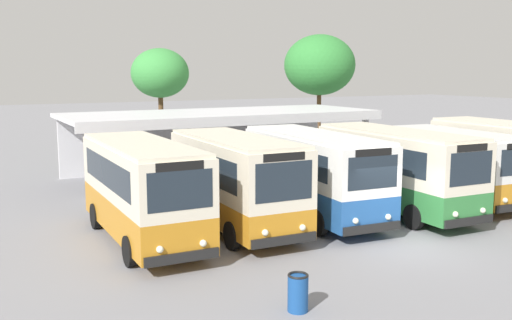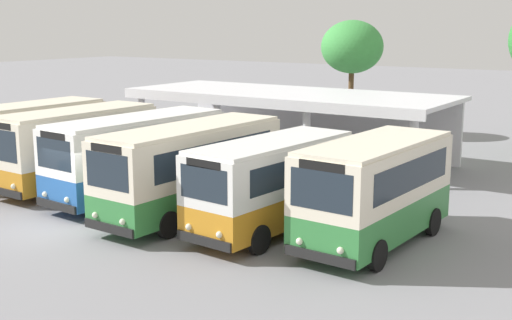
# 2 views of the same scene
# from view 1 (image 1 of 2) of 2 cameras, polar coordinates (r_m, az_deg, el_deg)

# --- Properties ---
(ground_plane) EXTENTS (180.00, 180.00, 0.00)m
(ground_plane) POSITION_cam_1_polar(r_m,az_deg,el_deg) (19.34, 13.82, -8.20)
(ground_plane) COLOR gray
(city_bus_nearest_orange) EXTENTS (2.47, 7.53, 3.27)m
(city_bus_nearest_orange) POSITION_cam_1_polar(r_m,az_deg,el_deg) (19.29, -11.04, -2.62)
(city_bus_nearest_orange) COLOR black
(city_bus_nearest_orange) RESTS_ON ground
(city_bus_second_in_row) EXTENTS (2.61, 7.23, 3.28)m
(city_bus_second_in_row) POSITION_cam_1_polar(r_m,az_deg,el_deg) (20.43, -2.03, -1.82)
(city_bus_second_in_row) COLOR black
(city_bus_second_in_row) RESTS_ON ground
(city_bus_middle_cream) EXTENTS (2.82, 7.90, 3.22)m
(city_bus_middle_cream) POSITION_cam_1_polar(r_m,az_deg,el_deg) (22.17, 5.60, -1.09)
(city_bus_middle_cream) COLOR black
(city_bus_middle_cream) RESTS_ON ground
(city_bus_fourth_amber) EXTENTS (2.60, 7.93, 3.25)m
(city_bus_fourth_amber) POSITION_cam_1_polar(r_m,az_deg,el_deg) (23.56, 13.45, -0.67)
(city_bus_fourth_amber) COLOR black
(city_bus_fourth_amber) RESTS_ON ground
(city_bus_fifth_blue) EXTENTS (2.72, 6.80, 3.05)m
(city_bus_fifth_blue) POSITION_cam_1_polar(r_m,az_deg,el_deg) (25.91, 18.90, -0.31)
(city_bus_fifth_blue) COLOR black
(city_bus_fifth_blue) RESTS_ON ground
(city_bus_far_end_green) EXTENTS (2.70, 6.62, 3.26)m
(city_bus_far_end_green) POSITION_cam_1_polar(r_m,az_deg,el_deg) (28.78, 22.58, 0.57)
(city_bus_far_end_green) COLOR black
(city_bus_far_end_green) RESTS_ON ground
(terminal_canopy) EXTENTS (16.40, 6.28, 3.40)m
(terminal_canopy) POSITION_cam_1_polar(r_m,az_deg,el_deg) (31.75, -3.88, 3.52)
(terminal_canopy) COLOR silver
(terminal_canopy) RESTS_ON ground
(waiting_chair_end_by_column) EXTENTS (0.46, 0.46, 0.86)m
(waiting_chair_end_by_column) POSITION_cam_1_polar(r_m,az_deg,el_deg) (30.61, -4.68, -0.76)
(waiting_chair_end_by_column) COLOR slate
(waiting_chair_end_by_column) RESTS_ON ground
(waiting_chair_second_from_end) EXTENTS (0.46, 0.46, 0.86)m
(waiting_chair_second_from_end) POSITION_cam_1_polar(r_m,az_deg,el_deg) (30.85, -3.68, -0.68)
(waiting_chair_second_from_end) COLOR slate
(waiting_chair_second_from_end) RESTS_ON ground
(waiting_chair_middle_seat) EXTENTS (0.46, 0.46, 0.86)m
(waiting_chair_middle_seat) POSITION_cam_1_polar(r_m,az_deg,el_deg) (31.02, -2.63, -0.62)
(waiting_chair_middle_seat) COLOR slate
(waiting_chair_middle_seat) RESTS_ON ground
(waiting_chair_fourth_seat) EXTENTS (0.46, 0.46, 0.86)m
(waiting_chair_fourth_seat) POSITION_cam_1_polar(r_m,az_deg,el_deg) (31.25, -1.64, -0.54)
(waiting_chair_fourth_seat) COLOR slate
(waiting_chair_fourth_seat) RESTS_ON ground
(roadside_tree_behind_canopy) EXTENTS (3.73, 3.73, 6.98)m
(roadside_tree_behind_canopy) POSITION_cam_1_polar(r_m,az_deg,el_deg) (38.49, -9.35, 8.33)
(roadside_tree_behind_canopy) COLOR brown
(roadside_tree_behind_canopy) RESTS_ON ground
(roadside_tree_east_of_canopy) EXTENTS (5.14, 5.14, 8.15)m
(roadside_tree_east_of_canopy) POSITION_cam_1_polar(r_m,az_deg,el_deg) (43.07, 6.22, 9.19)
(roadside_tree_east_of_canopy) COLOR brown
(roadside_tree_east_of_canopy) RESTS_ON ground
(litter_bin_apron) EXTENTS (0.49, 0.49, 0.90)m
(litter_bin_apron) POSITION_cam_1_polar(r_m,az_deg,el_deg) (13.90, 4.11, -12.76)
(litter_bin_apron) COLOR #19478C
(litter_bin_apron) RESTS_ON ground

